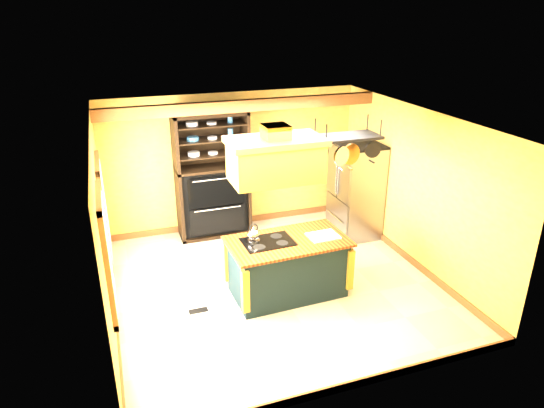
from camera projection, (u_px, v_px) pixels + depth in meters
floor at (275, 284)px, 7.88m from camera, size 5.00×5.00×0.00m
ceiling at (276, 120)px, 6.85m from camera, size 5.00×5.00×0.00m
wall_back at (233, 161)px, 9.55m from camera, size 5.00×0.02×2.70m
wall_front at (354, 293)px, 5.18m from camera, size 5.00×0.02×2.70m
wall_left at (103, 231)px, 6.61m from camera, size 0.02×5.00×2.70m
wall_right at (416, 189)px, 8.13m from camera, size 0.02×5.00×2.70m
ceiling_beam at (243, 106)px, 8.38m from camera, size 5.00×0.15×0.20m
window_near at (107, 254)px, 5.90m from camera, size 0.06×1.06×1.56m
window_far at (104, 211)px, 7.12m from camera, size 0.06×1.06×1.56m
kitchen_island at (287, 266)px, 7.47m from camera, size 1.85×1.08×1.11m
range_hood at (276, 158)px, 6.74m from camera, size 1.34×0.76×0.80m
pot_rack at (347, 143)px, 7.03m from camera, size 1.01×0.47×0.72m
refrigerator at (355, 192)px, 9.31m from camera, size 0.78×0.92×1.80m
hutch at (213, 189)px, 9.33m from camera, size 1.37×0.62×2.42m
floor_register at (198, 311)px, 7.19m from camera, size 0.28×0.12×0.01m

